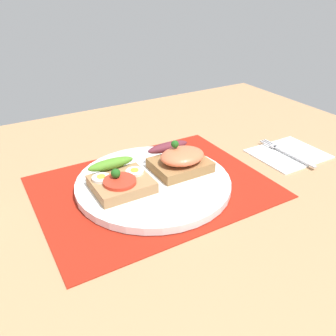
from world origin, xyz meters
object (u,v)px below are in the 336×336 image
(sandwich_egg_tomato, at_px, (120,181))
(sandwich_salmon, at_px, (179,159))
(napkin, at_px, (288,153))
(plate, at_px, (153,183))
(fork, at_px, (285,152))

(sandwich_egg_tomato, relative_size, sandwich_salmon, 0.99)
(sandwich_egg_tomato, xyz_separation_m, napkin, (0.37, -0.03, -0.03))
(plate, height_order, napkin, plate)
(sandwich_salmon, relative_size, fork, 0.70)
(sandwich_egg_tomato, distance_m, sandwich_salmon, 0.12)
(sandwich_egg_tomato, bearing_deg, fork, -4.79)
(sandwich_salmon, bearing_deg, fork, -8.62)
(plate, bearing_deg, napkin, -5.11)
(plate, xyz_separation_m, napkin, (0.31, -0.03, -0.01))
(plate, distance_m, fork, 0.30)
(sandwich_egg_tomato, bearing_deg, sandwich_salmon, 2.90)
(plate, bearing_deg, sandwich_egg_tomato, 176.09)
(sandwich_egg_tomato, bearing_deg, napkin, -4.91)
(plate, height_order, sandwich_salmon, sandwich_salmon)
(plate, xyz_separation_m, sandwich_egg_tomato, (-0.06, 0.00, 0.02))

